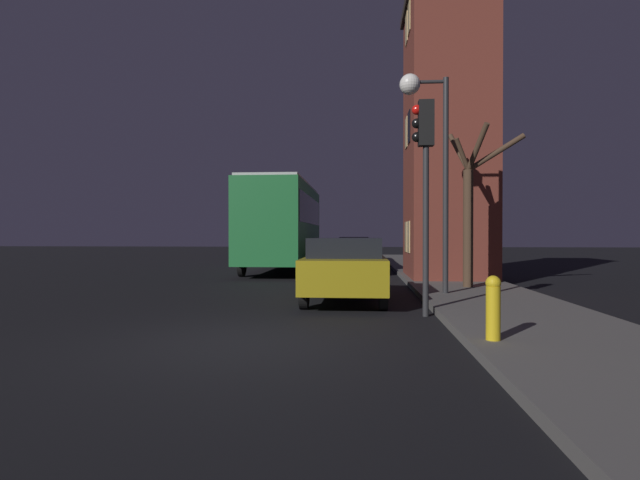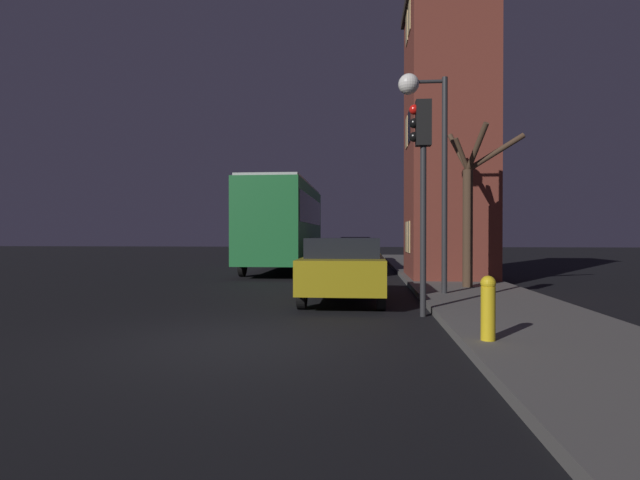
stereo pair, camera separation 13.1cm
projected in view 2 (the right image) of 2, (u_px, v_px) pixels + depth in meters
ground_plane at (234, 341)px, 7.58m from camera, size 120.00×120.00×0.00m
sidewalk at (567, 343)px, 7.16m from camera, size 3.05×60.00×0.15m
brick_building at (448, 136)px, 17.60m from camera, size 2.99×4.14×9.91m
streetlamp at (424, 125)px, 12.59m from camera, size 1.23×0.53×5.56m
traffic_light at (422, 162)px, 9.86m from camera, size 0.43×0.24×4.28m
bare_tree at (470, 204)px, 14.06m from camera, size 2.01×1.67×4.50m
bus at (284, 220)px, 22.17m from camera, size 2.51×9.17×3.86m
car_near_lane at (344, 267)px, 12.13m from camera, size 1.90×4.30×1.55m
car_mid_lane at (358, 256)px, 21.29m from camera, size 1.73×4.29×1.36m
car_far_lane at (356, 250)px, 28.28m from camera, size 1.83×3.96×1.50m
fire_hydrant at (488, 306)px, 6.95m from camera, size 0.21×0.21×0.91m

